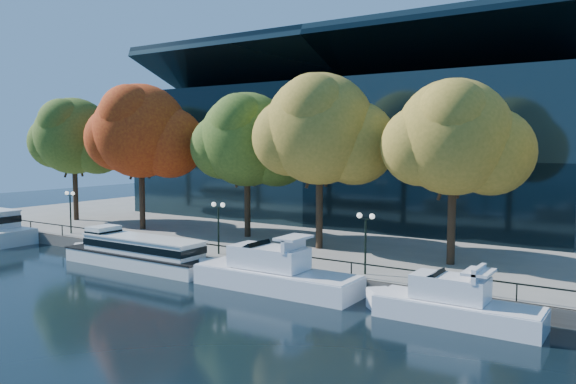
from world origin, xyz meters
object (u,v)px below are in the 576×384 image
Objects in this scene: tree_3 at (321,131)px; lamp_0 at (70,202)px; tour_boat at (135,251)px; lamp_1 at (218,216)px; lamp_2 at (366,229)px; cruiser_near at (269,272)px; cruiser_far at (450,303)px; tree_1 at (142,133)px; tree_4 at (456,140)px; tree_2 at (248,142)px; tree_0 at (74,138)px.

tree_3 is 25.52m from lamp_0.
tour_boat is 7.09m from lamp_1.
lamp_2 is at bearing 0.00° from lamp_0.
tree_3 is 3.53× the size of lamp_0.
cruiser_far is at bearing -1.49° from cruiser_near.
tree_3 is 11.39m from lamp_2.
lamp_0 is at bearing 164.97° from tour_boat.
cruiser_far is at bearing -15.50° from tree_1.
tour_boat is 1.54× the size of cruiser_far.
lamp_0 reaches higher than tour_boat.
tour_boat is 25.41m from tree_4.
tour_boat is at bearing 179.31° from cruiser_far.
tree_2 is (-22.13, 11.42, 8.72)m from cruiser_far.
lamp_0 is at bearing -123.83° from tree_1.
cruiser_near is at bearing -80.20° from tree_3.
tree_4 is (30.95, 0.41, -0.79)m from tree_1.
tree_1 is 16.94m from lamp_1.
cruiser_far is 0.75× the size of tree_4.
tree_4 reaches higher than lamp_2.
tree_2 reaches higher than tour_boat.
tree_1 reaches higher than tree_3.
lamp_1 reaches higher than cruiser_near.
tree_2 is 18.17m from lamp_0.
tree_1 is (-33.76, 9.37, 9.58)m from cruiser_far.
tour_boat is 17.42m from tree_3.
lamp_1 is (18.32, 0.00, 0.00)m from lamp_0.
tree_0 is (-45.28, 10.04, 9.20)m from cruiser_far.
tree_3 reaches higher than tree_0.
cruiser_near is 3.14× the size of lamp_2.
cruiser_far is 2.43× the size of lamp_0.
cruiser_far is at bearing -0.69° from tour_boat.
cruiser_far is at bearing -36.10° from tree_3.
tree_0 is 11.77m from lamp_0.
lamp_0 is 1.00× the size of lamp_1.
tree_1 is at bearing -179.24° from tree_4.
tree_3 is 10.88m from tree_4.
tree_4 is at bearing 106.08° from cruiser_far.
lamp_1 is (-7.21, 3.41, 2.84)m from cruiser_near.
lamp_0 reaches higher than cruiser_near.
tree_0 reaches higher than tour_boat.
tour_boat is 13.51m from lamp_0.
tour_boat is at bearing -103.39° from tree_2.
tree_1 is 1.11× the size of tree_4.
tree_3 reaches higher than tree_2.
tree_0 reaches higher than lamp_0.
lamp_0 is (7.74, -6.32, -6.23)m from tree_0.
tour_boat is at bearing -179.93° from cruiser_near.
lamp_0 is (-15.42, -7.70, -5.75)m from tree_2.
tree_3 is (20.09, 0.61, -0.08)m from tree_1.
lamp_0 and lamp_2 have the same top height.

